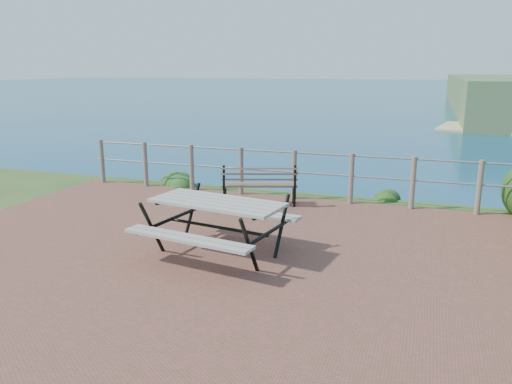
{
  "coord_description": "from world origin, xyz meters",
  "views": [
    {
      "loc": [
        2.52,
        -6.23,
        2.59
      ],
      "look_at": [
        0.06,
        0.82,
        0.75
      ],
      "focal_mm": 35.0,
      "sensor_mm": 36.0,
      "label": 1
    }
  ],
  "objects": [
    {
      "name": "ground",
      "position": [
        0.0,
        0.0,
        0.0
      ],
      "size": [
        10.0,
        7.0,
        0.12
      ],
      "primitive_type": "cube",
      "color": "brown",
      "rests_on": "ground"
    },
    {
      "name": "ocean",
      "position": [
        0.0,
        200.0,
        0.0
      ],
      "size": [
        1200.0,
        1200.0,
        0.0
      ],
      "primitive_type": "plane",
      "color": "#126970",
      "rests_on": "ground"
    },
    {
      "name": "safety_railing",
      "position": [
        0.0,
        3.35,
        0.57
      ],
      "size": [
        9.4,
        0.1,
        1.0
      ],
      "color": "#6B5B4C",
      "rests_on": "ground"
    },
    {
      "name": "picnic_table",
      "position": [
        -0.2,
        -0.07,
        0.5
      ],
      "size": [
        1.96,
        1.61,
        0.79
      ],
      "rotation": [
        0.0,
        0.0,
        -0.16
      ],
      "color": "gray",
      "rests_on": "ground"
    },
    {
      "name": "park_bench",
      "position": [
        -0.51,
        2.66,
        0.54
      ],
      "size": [
        1.49,
        0.82,
        0.82
      ],
      "rotation": [
        0.0,
        0.0,
        0.33
      ],
      "color": "brown",
      "rests_on": "ground"
    },
    {
      "name": "shrub_lip_west",
      "position": [
        -2.88,
        3.86,
        0.0
      ],
      "size": [
        0.73,
        0.73,
        0.45
      ],
      "primitive_type": "ellipsoid",
      "color": "#1F4A1B",
      "rests_on": "ground"
    },
    {
      "name": "shrub_lip_east",
      "position": [
        1.84,
        4.13,
        0.0
      ],
      "size": [
        0.68,
        0.68,
        0.38
      ],
      "primitive_type": "ellipsoid",
      "color": "#153A11",
      "rests_on": "ground"
    }
  ]
}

